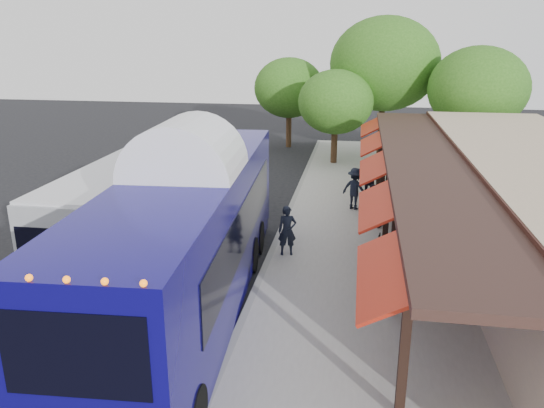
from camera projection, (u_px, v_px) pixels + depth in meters
The scene contains 15 objects.
ground at pixel (248, 306), 14.53m from camera, with size 90.00×90.00×0.00m, color black.
sidewalk at pixel (421, 258), 17.49m from camera, with size 10.00×40.00×0.15m, color #9E9B93.
curb at pixel (273, 249), 18.26m from camera, with size 0.20×40.00×0.16m, color gray.
station_shelter at pixel (538, 213), 16.43m from camera, with size 8.15×20.00×3.60m.
coach_bus at pixel (189, 233), 13.73m from camera, with size 3.44×12.96×4.11m.
city_bus at pixel (134, 195), 19.18m from camera, with size 2.48×10.76×2.89m.
ped_a at pixel (287, 231), 17.37m from camera, with size 0.61×0.40×1.66m, color black.
ped_b at pixel (372, 205), 19.99m from camera, with size 0.81×0.63×1.66m, color black.
ped_c at pixel (370, 181), 23.10m from camera, with size 1.05×0.44×1.79m, color black.
ped_d at pixel (355, 189), 22.00m from camera, with size 1.14×0.65×1.76m, color black.
sign_board at pixel (379, 246), 16.41m from camera, with size 0.10×0.49×1.07m.
tree_left at pixel (336, 102), 29.49m from camera, with size 4.20×4.20×5.38m.
tree_mid at pixel (385, 64), 31.21m from camera, with size 6.47×6.47×8.28m.
tree_right at pixel (478, 89), 27.98m from camera, with size 5.20×5.20×6.66m.
tree_far at pixel (289, 88), 34.42m from camera, with size 4.55×4.55×5.83m.
Camera 1 is at (2.76, -12.73, 7.05)m, focal length 35.00 mm.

